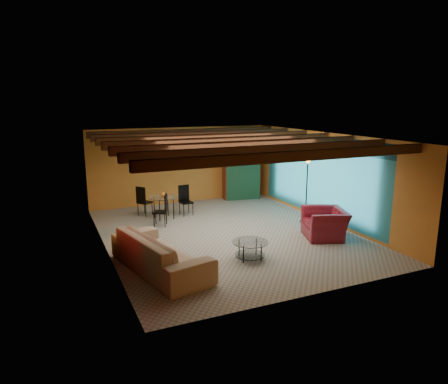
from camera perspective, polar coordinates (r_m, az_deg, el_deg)
name	(u,v)px	position (r m, az deg, el deg)	size (l,w,h in m)	color
room	(225,149)	(11.05, 0.19, 6.04)	(6.52, 8.01, 2.71)	gray
sofa	(160,252)	(9.09, -8.86, -8.28)	(2.80, 1.10, 0.82)	tan
armchair	(325,223)	(11.41, 13.84, -4.25)	(1.19, 1.04, 0.77)	maroon
coffee_table	(250,250)	(9.69, 3.63, -8.03)	(0.84, 0.84, 0.43)	silver
dining_table	(164,203)	(12.93, -8.37, -1.57)	(1.87, 1.87, 0.97)	silver
armoire	(240,170)	(15.38, 2.19, 3.14)	(1.25, 0.61, 2.19)	maroon
floor_lamp	(307,190)	(12.54, 11.40, 0.33)	(0.41, 0.41, 2.02)	black
ceiling_fan	(227,149)	(10.95, 0.43, 5.98)	(1.50, 1.50, 0.44)	#472614
painting	(156,159)	(14.46, -9.38, 4.60)	(1.05, 0.03, 0.65)	black
potted_plant	(240,133)	(15.21, 2.24, 8.14)	(0.45, 0.39, 0.50)	#26661E
vase	(163,185)	(12.81, -8.45, 0.92)	(0.17, 0.17, 0.18)	orange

